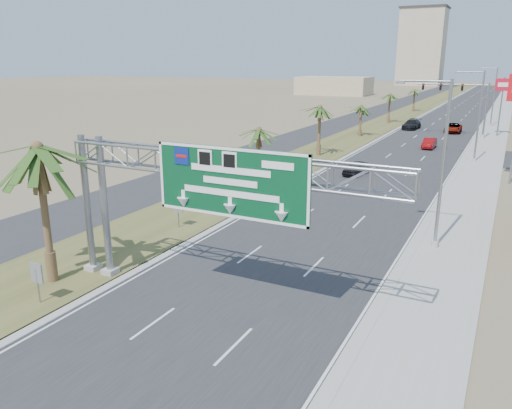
{
  "coord_description": "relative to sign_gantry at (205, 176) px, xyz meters",
  "views": [
    {
      "loc": [
        10.73,
        -8.19,
        10.89
      ],
      "look_at": [
        0.12,
        12.62,
        4.2
      ],
      "focal_mm": 35.0,
      "sensor_mm": 36.0,
      "label": 1
    }
  ],
  "objects": [
    {
      "name": "pole_sign_red_far",
      "position": [
        10.06,
        65.67,
        0.87
      ],
      "size": [
        2.22,
        0.61,
        8.76
      ],
      "color": "gray",
      "rests_on": "ground"
    },
    {
      "name": "car_mid_lane",
      "position": [
        2.56,
        49.81,
        -5.39
      ],
      "size": [
        1.44,
        4.08,
        1.34
      ],
      "primitive_type": "imported",
      "rotation": [
        0.0,
        0.0,
        -0.0
      ],
      "color": "maroon",
      "rests_on": "ground"
    },
    {
      "name": "median_signback_b",
      "position": [
        -7.44,
        8.07,
        -4.61
      ],
      "size": [
        0.75,
        0.08,
        2.08
      ],
      "color": "gray",
      "rests_on": "ground"
    },
    {
      "name": "car_left_lane",
      "position": [
        -1.48,
        29.94,
        -5.39
      ],
      "size": [
        2.05,
        4.09,
        1.34
      ],
      "primitive_type": "imported",
      "rotation": [
        0.0,
        0.0,
        -0.12
      ],
      "color": "black",
      "rests_on": "ground"
    },
    {
      "name": "streetlight_near",
      "position": [
        8.36,
        12.07,
        -1.36
      ],
      "size": [
        3.27,
        0.44,
        10.0
      ],
      "color": "gray",
      "rests_on": "ground"
    },
    {
      "name": "palm_near",
      "position": [
        -8.14,
        -1.93,
        0.87
      ],
      "size": [
        5.7,
        5.7,
        8.35
      ],
      "color": "brown",
      "rests_on": "ground"
    },
    {
      "name": "median_signback_a",
      "position": [
        -6.74,
        -3.93,
        -4.61
      ],
      "size": [
        0.75,
        0.08,
        2.08
      ],
      "color": "gray",
      "rests_on": "ground"
    },
    {
      "name": "tower_distant",
      "position": [
        -30.94,
        240.07,
        11.44
      ],
      "size": [
        20.0,
        16.0,
        35.0
      ],
      "primitive_type": "cube",
      "color": "tan",
      "rests_on": "ground"
    },
    {
      "name": "car_right_lane",
      "position": [
        3.61,
        67.15,
        -5.32
      ],
      "size": [
        2.62,
        5.39,
        1.48
      ],
      "primitive_type": "imported",
      "rotation": [
        0.0,
        0.0,
        0.03
      ],
      "color": "gray",
      "rests_on": "ground"
    },
    {
      "name": "palm_row_d",
      "position": [
        -8.44,
        56.07,
        -1.64
      ],
      "size": [
        3.99,
        3.99,
        5.45
      ],
      "color": "brown",
      "rests_on": "ground"
    },
    {
      "name": "palm_row_e",
      "position": [
        -8.44,
        75.07,
        -0.97
      ],
      "size": [
        3.99,
        3.99,
        6.15
      ],
      "color": "brown",
      "rests_on": "ground"
    },
    {
      "name": "palm_row_f",
      "position": [
        -8.44,
        100.07,
        -1.35
      ],
      "size": [
        3.99,
        3.99,
        5.75
      ],
      "color": "brown",
      "rests_on": "ground"
    },
    {
      "name": "road",
      "position": [
        1.06,
        100.07,
        -6.05
      ],
      "size": [
        12.0,
        300.0,
        0.02
      ],
      "primitive_type": "cube",
      "color": "#28282B",
      "rests_on": "ground"
    },
    {
      "name": "sign_gantry",
      "position": [
        0.0,
        0.0,
        0.0
      ],
      "size": [
        16.75,
        1.24,
        7.5
      ],
      "color": "gray",
      "rests_on": "ground"
    },
    {
      "name": "signal_mast",
      "position": [
        6.23,
        62.05,
        -1.21
      ],
      "size": [
        10.28,
        0.71,
        8.0
      ],
      "color": "gray",
      "rests_on": "ground"
    },
    {
      "name": "car_far",
      "position": [
        -3.1,
        68.61,
        -5.27
      ],
      "size": [
        2.59,
        5.6,
        1.58
      ],
      "primitive_type": "imported",
      "rotation": [
        0.0,
        0.0,
        -0.07
      ],
      "color": "black",
      "rests_on": "ground"
    },
    {
      "name": "palm_row_b",
      "position": [
        -8.44,
        22.07,
        -1.16
      ],
      "size": [
        3.99,
        3.99,
        5.95
      ],
      "color": "brown",
      "rests_on": "ground"
    },
    {
      "name": "sidewalk_right",
      "position": [
        9.56,
        100.07,
        -6.01
      ],
      "size": [
        4.0,
        300.0,
        0.1
      ],
      "primitive_type": "cube",
      "color": "#9E9B93",
      "rests_on": "ground"
    },
    {
      "name": "opposing_road",
      "position": [
        -15.94,
        100.07,
        -6.05
      ],
      "size": [
        8.0,
        300.0,
        0.02
      ],
      "primitive_type": "cube",
      "color": "#28282B",
      "rests_on": "ground"
    },
    {
      "name": "streetlight_far",
      "position": [
        8.36,
        78.07,
        -1.36
      ],
      "size": [
        3.27,
        0.44,
        10.0
      ],
      "color": "gray",
      "rests_on": "ground"
    },
    {
      "name": "median_grass",
      "position": [
        -8.94,
        100.07,
        -6.0
      ],
      "size": [
        7.0,
        300.0,
        0.12
      ],
      "primitive_type": "cube",
      "color": "#4A5224",
      "rests_on": "ground"
    },
    {
      "name": "palm_row_c",
      "position": [
        -8.44,
        38.07,
        -0.39
      ],
      "size": [
        3.99,
        3.99,
        6.75
      ],
      "color": "brown",
      "rests_on": "ground"
    },
    {
      "name": "streetlight_mid",
      "position": [
        8.36,
        42.07,
        -1.36
      ],
      "size": [
        3.27,
        0.44,
        10.0
      ],
      "color": "gray",
      "rests_on": "ground"
    },
    {
      "name": "building_distant_left",
      "position": [
        -43.94,
        150.07,
        -3.06
      ],
      "size": [
        24.0,
        14.0,
        6.0
      ],
      "primitive_type": "cube",
      "color": "tan",
      "rests_on": "ground"
    }
  ]
}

